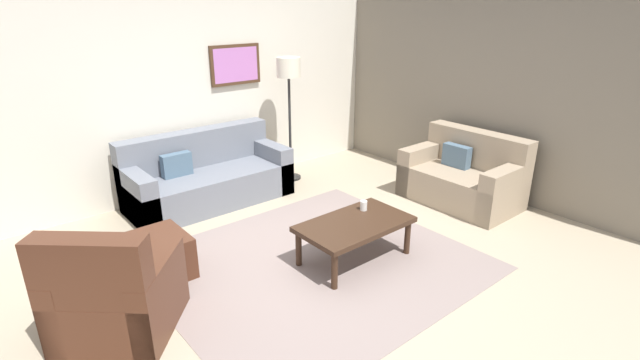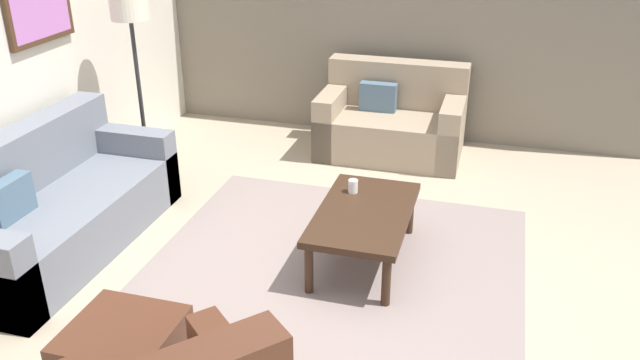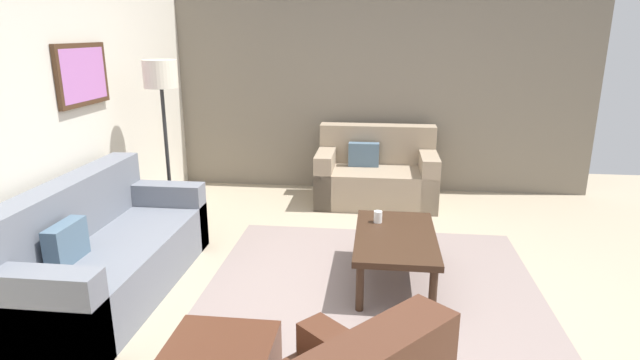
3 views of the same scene
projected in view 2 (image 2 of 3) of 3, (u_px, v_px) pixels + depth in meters
ground_plane at (327, 283)px, 4.47m from camera, size 8.00×8.00×0.00m
stone_feature_panel at (407, 2)px, 6.48m from camera, size 0.12×5.20×2.80m
area_rug at (327, 283)px, 4.46m from camera, size 2.91×2.63×0.01m
couch_main at (50, 210)px, 4.81m from camera, size 2.00×0.87×0.88m
couch_loveseat at (392, 123)px, 6.48m from camera, size 0.85×1.39×0.88m
ottoman at (125, 357)px, 3.48m from camera, size 0.56×0.56×0.40m
coffee_table at (364, 217)px, 4.58m from camera, size 1.10×0.64×0.41m
cup at (353, 186)px, 4.80m from camera, size 0.07×0.07×0.10m
lamp_standing at (131, 24)px, 5.45m from camera, size 0.32×0.32×1.71m
framed_artwork at (39, 8)px, 5.01m from camera, size 0.73×0.04×0.52m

